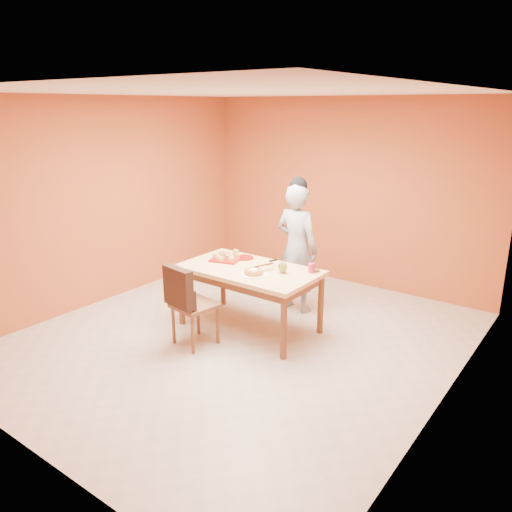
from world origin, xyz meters
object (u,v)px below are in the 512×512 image
Objects in this scene: person at (297,248)px; pastry_platter at (227,259)px; egg_ornament at (283,267)px; magenta_glass at (311,268)px; sponge_cake at (254,272)px; red_dinner_plate at (244,258)px; dining_table at (249,276)px; dining_chair at (193,304)px; checker_tin at (316,270)px.

person is 0.92m from pastry_platter.
egg_ornament is 0.32m from magenta_glass.
red_dinner_plate is at bearing 137.53° from sponge_cake.
magenta_glass is (1.08, 0.19, 0.04)m from pastry_platter.
dining_table is 6.49× the size of red_dinner_plate.
sponge_cake is 2.06× the size of magenta_glass.
pastry_platter is (-0.18, 0.79, 0.28)m from dining_chair.
red_dinner_plate is at bearing 101.54° from dining_chair.
dining_table is 0.76m from dining_chair.
sponge_cake is at bearing -41.71° from dining_table.
dining_chair is 3.82× the size of red_dinner_plate.
egg_ornament reaches higher than checker_tin.
egg_ornament is (0.69, -0.18, 0.06)m from red_dinner_plate.
checker_tin is (0.28, 0.27, -0.06)m from egg_ornament.
sponge_cake reaches higher than red_dinner_plate.
magenta_glass reaches higher than pastry_platter.
red_dinner_plate is 0.72m from egg_ornament.
dining_table is at bearing 138.29° from sponge_cake.
pastry_platter is 1.56× the size of sponge_cake.
egg_ornament is 0.39m from checker_tin.
checker_tin is at bearing 142.68° from person.
dining_table is 1.70× the size of dining_chair.
red_dinner_plate is 2.68× the size of checker_tin.
pastry_platter is 2.49× the size of egg_ornament.
sponge_cake is at bearing -42.47° from red_dinner_plate.
red_dinner_plate is at bearing -178.88° from magenta_glass.
checker_tin is (0.97, 0.08, 0.01)m from red_dinner_plate.
egg_ornament is at bearing -14.89° from red_dinner_plate.
dining_chair is 8.83× the size of magenta_glass.
dining_chair is at bearing 80.16° from person.
person reaches higher than sponge_cake.
dining_table is at bearing 79.59° from dining_chair.
red_dinner_plate is (-0.29, 0.27, 0.10)m from dining_table.
dining_chair is (-0.25, -0.70, -0.18)m from dining_table.
dining_chair reaches higher than checker_tin.
pastry_platter is 0.66m from sponge_cake.
person reaches higher than red_dinner_plate.
magenta_glass is (0.95, 0.02, 0.05)m from red_dinner_plate.
dining_table is 0.44m from egg_ornament.
pastry_platter is at bearing -167.04° from checker_tin.
person is 12.02× the size of egg_ornament.
sponge_cake is 0.33m from egg_ornament.
magenta_glass is at bearing -110.12° from checker_tin.
red_dinner_plate is at bearing -175.20° from checker_tin.
magenta_glass is 1.16× the size of checker_tin.
checker_tin is at bearing 12.96° from pastry_platter.
red_dinner_plate is at bearing 52.26° from pastry_platter.
dining_table is 17.42× the size of checker_tin.
dining_table is 4.67× the size of pastry_platter.
sponge_cake is (0.19, -0.17, 0.13)m from dining_table.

